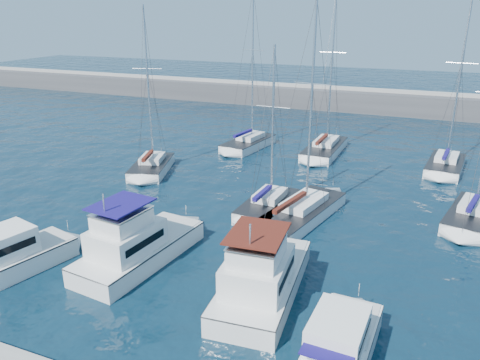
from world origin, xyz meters
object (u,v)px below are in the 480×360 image
at_px(sailboat_mid_e, 473,216).
at_px(sailboat_back_b, 325,149).
at_px(motor_yacht_port_outer, 18,255).
at_px(sailboat_back_a, 249,143).
at_px(sailboat_mid_c, 268,206).
at_px(motor_yacht_port_inner, 135,247).
at_px(motor_yacht_stbd_inner, 261,279).
at_px(sailboat_mid_a, 152,166).
at_px(sailboat_back_c, 445,165).
at_px(sailboat_mid_d, 300,213).
at_px(motor_yacht_stbd_outer, 339,347).

bearing_deg(sailboat_mid_e, sailboat_back_b, 148.97).
distance_m(motor_yacht_port_outer, sailboat_back_a, 29.87).
height_order(sailboat_mid_c, sailboat_mid_e, sailboat_mid_e).
xyz_separation_m(motor_yacht_port_outer, sailboat_mid_c, (10.98, 13.62, -0.43)).
bearing_deg(motor_yacht_port_inner, sailboat_back_b, 85.71).
relative_size(motor_yacht_port_outer, motor_yacht_stbd_inner, 0.69).
bearing_deg(sailboat_back_a, sailboat_mid_a, -106.63).
height_order(sailboat_mid_c, sailboat_back_b, sailboat_back_b).
bearing_deg(sailboat_mid_c, sailboat_back_c, 54.57).
distance_m(motor_yacht_port_outer, sailboat_mid_a, 18.59).
xyz_separation_m(sailboat_mid_d, sailboat_mid_e, (11.76, 4.28, 0.02)).
bearing_deg(sailboat_mid_e, motor_yacht_stbd_outer, -95.92).
distance_m(motor_yacht_stbd_inner, sailboat_mid_e, 18.44).
xyz_separation_m(sailboat_mid_a, sailboat_back_c, (26.04, 11.08, 0.00)).
relative_size(motor_yacht_stbd_outer, sailboat_mid_c, 0.52).
relative_size(motor_yacht_stbd_inner, sailboat_mid_d, 0.59).
bearing_deg(motor_yacht_stbd_outer, motor_yacht_port_outer, -179.52).
height_order(motor_yacht_stbd_inner, sailboat_back_b, sailboat_back_b).
distance_m(sailboat_mid_c, sailboat_back_b, 17.15).
bearing_deg(sailboat_back_b, sailboat_back_c, -4.24).
distance_m(motor_yacht_port_outer, motor_yacht_port_inner, 6.87).
height_order(sailboat_back_a, sailboat_back_c, sailboat_back_a).
xyz_separation_m(sailboat_mid_c, sailboat_back_a, (-7.82, 16.09, 0.04)).
bearing_deg(motor_yacht_stbd_outer, sailboat_mid_e, 74.28).
height_order(motor_yacht_stbd_inner, sailboat_mid_c, sailboat_mid_c).
xyz_separation_m(motor_yacht_stbd_inner, sailboat_mid_a, (-16.78, 15.73, -0.58)).
xyz_separation_m(motor_yacht_port_outer, sailboat_mid_e, (25.41, 17.44, -0.41)).
bearing_deg(sailboat_mid_d, motor_yacht_port_outer, -123.35).
relative_size(motor_yacht_port_inner, sailboat_back_b, 0.55).
distance_m(motor_yacht_port_outer, sailboat_mid_d, 18.97).
distance_m(motor_yacht_port_inner, sailboat_mid_c, 11.53).
height_order(motor_yacht_stbd_outer, sailboat_mid_a, sailboat_mid_a).
bearing_deg(sailboat_back_c, sailboat_mid_d, -114.65).
distance_m(sailboat_mid_a, sailboat_mid_e, 27.86).
height_order(motor_yacht_port_inner, motor_yacht_stbd_outer, motor_yacht_port_inner).
xyz_separation_m(motor_yacht_port_inner, sailboat_back_a, (-2.93, 26.51, -0.57)).
bearing_deg(motor_yacht_stbd_outer, sailboat_back_c, 84.77).
xyz_separation_m(motor_yacht_port_outer, motor_yacht_port_inner, (6.08, 3.20, 0.19)).
bearing_deg(motor_yacht_stbd_outer, sailboat_back_a, 120.74).
xyz_separation_m(motor_yacht_stbd_outer, sailboat_back_a, (-16.06, 30.55, -0.38)).
height_order(motor_yacht_port_outer, sailboat_mid_c, sailboat_mid_c).
bearing_deg(sailboat_mid_a, motor_yacht_port_inner, -78.56).
relative_size(sailboat_back_a, sailboat_back_c, 1.05).
distance_m(motor_yacht_stbd_inner, sailboat_back_c, 28.37).
distance_m(motor_yacht_stbd_outer, sailboat_back_c, 30.67).
xyz_separation_m(motor_yacht_port_inner, motor_yacht_stbd_inner, (8.28, -0.50, -0.00)).
xyz_separation_m(motor_yacht_port_outer, sailboat_back_b, (11.55, 30.76, -0.41)).
bearing_deg(motor_yacht_stbd_inner, sailboat_mid_c, 102.80).
bearing_deg(sailboat_mid_a, sailboat_mid_d, -35.87).
xyz_separation_m(motor_yacht_port_outer, sailboat_mid_d, (13.65, 13.16, -0.42)).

